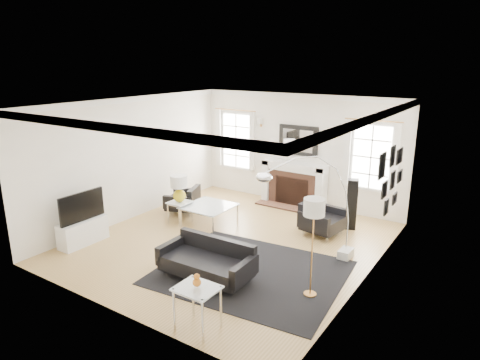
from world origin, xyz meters
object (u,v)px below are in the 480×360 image
Objects in this scene: sofa at (208,261)px; coffee_table at (209,207)px; fireplace at (294,185)px; armchair_right at (320,220)px; gourd_lamp at (179,187)px; armchair_left at (184,201)px; arc_floor_lamp at (307,204)px.

sofa is 1.63× the size of coffee_table.
armchair_right is at bearing -46.00° from fireplace.
fireplace is at bearing 96.81° from sofa.
coffee_table is 0.80m from gourd_lamp.
arc_floor_lamp is at bearing -12.01° from armchair_left.
coffee_table is at bearing 127.30° from sofa.
gourd_lamp is at bearing -121.62° from fireplace.
armchair_right is 0.46× the size of arc_floor_lamp.
gourd_lamp is at bearing -157.92° from armchair_right.
arc_floor_lamp reaches higher than sofa.
arc_floor_lamp is (1.60, -2.71, 0.57)m from fireplace.
coffee_table is (-1.47, 1.93, 0.13)m from sofa.
arc_floor_lamp reaches higher than armchair_right.
gourd_lamp is 3.19m from arc_floor_lamp.
coffee_table is at bearing 170.27° from arc_floor_lamp.
armchair_left is at bearing -170.07° from armchair_right.
armchair_left is (-1.96, -1.95, -0.25)m from fireplace.
arc_floor_lamp is (0.27, -1.33, 0.79)m from armchair_right.
armchair_left is at bearing 162.26° from coffee_table.
armchair_right is at bearing 21.21° from coffee_table.
coffee_table is (0.99, -0.32, 0.12)m from armchair_left.
arc_floor_lamp is (1.10, 1.49, 0.82)m from sofa.
gourd_lamp is (-0.60, -0.28, 0.44)m from coffee_table.
fireplace is at bearing 66.82° from coffee_table.
armchair_right is 1.57m from arc_floor_lamp.
sofa is 2.68× the size of gourd_lamp.
fireplace is 1.68× the size of coffee_table.
armchair_right reaches higher than coffee_table.
sofa is 1.69× the size of armchair_left.
gourd_lamp reaches higher than coffee_table.
armchair_left is 3.73m from arc_floor_lamp.
sofa is at bearing -42.42° from armchair_left.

